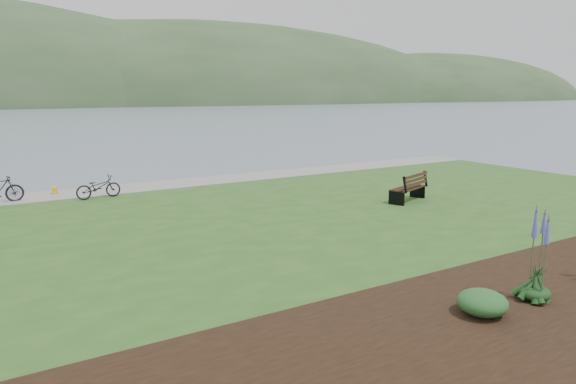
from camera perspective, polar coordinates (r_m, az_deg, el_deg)
name	(u,v)px	position (r m, az deg, el deg)	size (l,w,h in m)	color
ground	(267,222)	(18.33, -2.31, -3.35)	(600.00, 600.00, 0.00)	slate
lawn	(297,229)	(16.62, 1.04, -4.15)	(34.00, 20.00, 0.40)	#2A521D
shoreline_path	(196,182)	(24.39, -10.20, 1.11)	(34.00, 2.20, 0.03)	gray
far_hillside	(73,106)	(187.79, -22.78, 8.85)	(580.00, 80.00, 38.00)	#304B2A
park_bench	(411,187)	(20.27, 13.46, 0.54)	(1.98, 1.31, 1.14)	black
bicycle_a	(98,187)	(21.68, -20.33, 0.53)	(1.73, 0.60, 0.91)	black
pannier	(55,191)	(23.24, -24.48, 0.14)	(0.19, 0.29, 0.31)	gold
echium_4	(538,257)	(11.41, 26.01, -6.56)	(0.62, 0.62, 2.32)	#123313
shrub_0	(482,302)	(10.52, 20.80, -11.41)	(0.94, 0.94, 0.47)	#1E4C21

